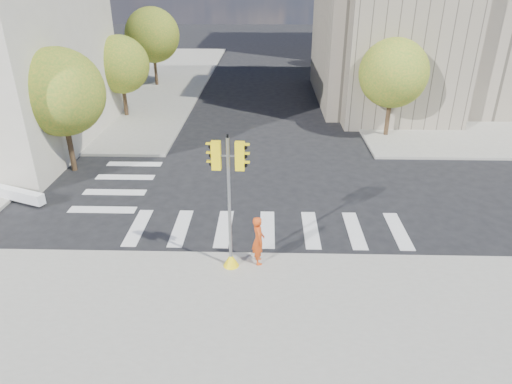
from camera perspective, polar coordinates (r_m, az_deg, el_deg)
ground at (r=20.72m, az=1.71°, el=-1.86°), size 160.00×160.00×0.00m
sidewalk_far_right at (r=49.64m, az=26.05°, el=12.19°), size 28.00×40.00×0.15m
sidewalk_far_left at (r=49.53m, az=-22.75°, el=12.77°), size 28.00×40.00×0.15m
civic_building at (r=40.71m, az=25.93°, el=20.13°), size 26.00×16.00×19.39m
tree_lw_near at (r=25.23m, az=-23.27°, el=11.37°), size 4.40×4.40×6.41m
tree_lw_mid at (r=34.48m, az=-16.58°, el=15.01°), size 4.00×4.00×5.77m
tree_lw_far at (r=43.90m, az=-12.83°, el=18.57°), size 4.80×4.80×6.95m
tree_re_near at (r=29.89m, az=16.80°, el=14.03°), size 4.20×4.20×6.16m
tree_re_mid at (r=41.41m, az=12.76°, el=17.92°), size 4.60×4.60×6.66m
tree_re_far at (r=53.22m, az=10.34°, el=19.22°), size 4.00×4.00×5.88m
lamp_near at (r=33.74m, az=16.11°, el=16.27°), size 0.35×0.18×8.11m
lamp_far at (r=47.33m, az=12.09°, el=19.18°), size 0.35×0.18×8.11m
traffic_signal at (r=15.43m, az=-3.31°, el=-2.76°), size 1.07×0.56×4.91m
photographer at (r=16.20m, az=0.29°, el=-6.04°), size 0.56×0.75×1.85m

